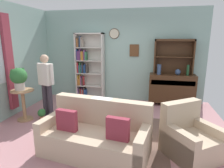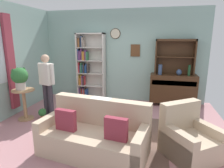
# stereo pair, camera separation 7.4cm
# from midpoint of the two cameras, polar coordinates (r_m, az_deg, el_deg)

# --- Properties ---
(ground_plane) EXTENTS (5.40, 4.60, 0.02)m
(ground_plane) POSITION_cam_midpoint_polar(r_m,az_deg,el_deg) (4.42, -2.34, -12.74)
(ground_plane) COLOR #B27A7F
(wall_back) EXTENTS (5.00, 0.09, 2.80)m
(wall_back) POSITION_cam_midpoint_polar(r_m,az_deg,el_deg) (6.08, 2.50, 8.37)
(wall_back) COLOR #93B7AD
(wall_back) RESTS_ON ground_plane
(area_rug) EXTENTS (2.22, 2.01, 0.01)m
(area_rug) POSITION_cam_midpoint_polar(r_m,az_deg,el_deg) (4.11, -0.60, -14.63)
(area_rug) COLOR brown
(area_rug) RESTS_ON ground_plane
(bookshelf) EXTENTS (0.90, 0.30, 2.10)m
(bookshelf) POSITION_cam_midpoint_polar(r_m,az_deg,el_deg) (6.20, -7.60, 4.93)
(bookshelf) COLOR silver
(bookshelf) RESTS_ON ground_plane
(sideboard) EXTENTS (1.30, 0.45, 0.92)m
(sideboard) POSITION_cam_midpoint_polar(r_m,az_deg,el_deg) (5.90, 16.91, -1.18)
(sideboard) COLOR #422816
(sideboard) RESTS_ON ground_plane
(sideboard_hutch) EXTENTS (1.10, 0.26, 1.00)m
(sideboard_hutch) POSITION_cam_midpoint_polar(r_m,az_deg,el_deg) (5.85, 17.52, 9.10)
(sideboard_hutch) COLOR #422816
(sideboard_hutch) RESTS_ON sideboard
(vase_tall) EXTENTS (0.11, 0.11, 0.29)m
(vase_tall) POSITION_cam_midpoint_polar(r_m,az_deg,el_deg) (5.69, 13.43, 4.22)
(vase_tall) COLOR #33476B
(vase_tall) RESTS_ON sideboard
(vase_round) EXTENTS (0.15, 0.15, 0.17)m
(vase_round) POSITION_cam_midpoint_polar(r_m,az_deg,el_deg) (5.75, 18.59, 3.38)
(vase_round) COLOR #33476B
(vase_round) RESTS_ON sideboard
(bottle_wine) EXTENTS (0.07, 0.07, 0.30)m
(bottle_wine) POSITION_cam_midpoint_polar(r_m,az_deg,el_deg) (5.76, 21.23, 3.85)
(bottle_wine) COLOR #194223
(bottle_wine) RESTS_ON sideboard
(couch_floral) EXTENTS (1.90, 1.10, 0.90)m
(couch_floral) POSITION_cam_midpoint_polar(r_m,az_deg,el_deg) (3.42, -5.41, -15.03)
(couch_floral) COLOR #C6AD8E
(couch_floral) RESTS_ON ground_plane
(armchair_floral) EXTENTS (1.07, 1.07, 0.88)m
(armchair_floral) POSITION_cam_midpoint_polar(r_m,az_deg,el_deg) (3.58, 21.52, -14.99)
(armchair_floral) COLOR #C6AD8E
(armchair_floral) RESTS_ON ground_plane
(plant_stand) EXTENTS (0.52, 0.52, 0.75)m
(plant_stand) POSITION_cam_midpoint_polar(r_m,az_deg,el_deg) (5.09, -25.17, -4.76)
(plant_stand) COLOR #A87F56
(plant_stand) RESTS_ON ground_plane
(potted_plant_large) EXTENTS (0.38, 0.38, 0.53)m
(potted_plant_large) POSITION_cam_midpoint_polar(r_m,az_deg,el_deg) (4.98, -26.32, 1.87)
(potted_plant_large) COLOR beige
(potted_plant_large) RESTS_ON plant_stand
(potted_plant_small) EXTENTS (0.19, 0.19, 0.26)m
(potted_plant_small) POSITION_cam_midpoint_polar(r_m,az_deg,el_deg) (5.05, -20.51, -8.17)
(potted_plant_small) COLOR #AD6B4C
(potted_plant_small) RESTS_ON ground_plane
(person_reading) EXTENTS (0.52, 0.30, 1.56)m
(person_reading) POSITION_cam_midpoint_polar(r_m,az_deg,el_deg) (5.02, -19.35, 0.81)
(person_reading) COLOR #38333D
(person_reading) RESTS_ON ground_plane
(coffee_table) EXTENTS (0.80, 0.50, 0.42)m
(coffee_table) POSITION_cam_midpoint_polar(r_m,az_deg,el_deg) (4.07, -1.21, -9.49)
(coffee_table) COLOR #422816
(coffee_table) RESTS_ON ground_plane
(book_stack) EXTENTS (0.20, 0.16, 0.09)m
(book_stack) POSITION_cam_midpoint_polar(r_m,az_deg,el_deg) (4.09, -0.92, -7.62)
(book_stack) COLOR #3F3833
(book_stack) RESTS_ON coffee_table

